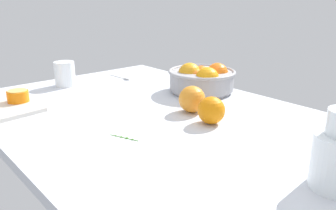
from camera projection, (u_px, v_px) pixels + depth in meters
ground_plane at (161, 123)px, 106.08cm from camera, size 135.64×86.54×3.00cm
fruit_bowl at (202, 79)px, 131.41cm from camera, size 25.21×25.21×11.10cm
juice_glass at (65, 75)px, 140.26cm from camera, size 8.10×8.10×9.83cm
cutting_board at (0, 106)px, 114.73cm from camera, size 31.18×20.99×1.25cm
orange_half_0 at (18, 96)px, 116.80cm from camera, size 6.99×6.99×3.96cm
loose_orange_0 at (192, 99)px, 109.90cm from camera, size 8.44×8.44×8.44cm
loose_orange_1 at (211, 110)px, 100.39cm from camera, size 7.99×7.99×7.99cm
spoon at (123, 78)px, 153.20cm from camera, size 14.31×2.45×1.00cm
herb_sprig_0 at (125, 137)px, 91.33cm from camera, size 8.33×3.50×0.85cm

